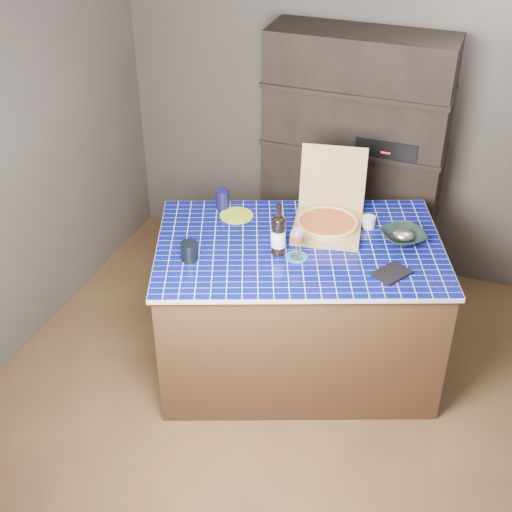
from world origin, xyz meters
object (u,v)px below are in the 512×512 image
at_px(pizza_box, 328,220).
at_px(bowl, 403,237).
at_px(mead_bottle, 278,235).
at_px(dvd_case, 392,273).
at_px(wine_glass, 297,237).
at_px(kitchen_island, 297,307).

xyz_separation_m(pizza_box, bowl, (0.44, 0.02, -0.03)).
bearing_deg(pizza_box, mead_bottle, -128.59).
bearing_deg(dvd_case, bowl, 121.20).
bearing_deg(dvd_case, wine_glass, -147.69).
distance_m(mead_bottle, bowl, 0.73).
bearing_deg(pizza_box, kitchen_island, -124.36).
bearing_deg(mead_bottle, bowl, 30.08).
distance_m(kitchen_island, mead_bottle, 0.59).
bearing_deg(pizza_box, wine_glass, -112.44).
bearing_deg(kitchen_island, wine_glass, -101.50).
height_order(pizza_box, dvd_case, pizza_box).
height_order(kitchen_island, dvd_case, dvd_case).
bearing_deg(wine_glass, kitchen_island, 99.14).
distance_m(pizza_box, bowl, 0.44).
height_order(pizza_box, bowl, pizza_box).
xyz_separation_m(kitchen_island, dvd_case, (0.55, -0.11, 0.45)).
height_order(kitchen_island, bowl, bowl).
distance_m(dvd_case, bowl, 0.36).
height_order(wine_glass, bowl, wine_glass).
bearing_deg(bowl, dvd_case, -89.17).
relative_size(wine_glass, bowl, 0.78).
height_order(kitchen_island, pizza_box, pizza_box).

